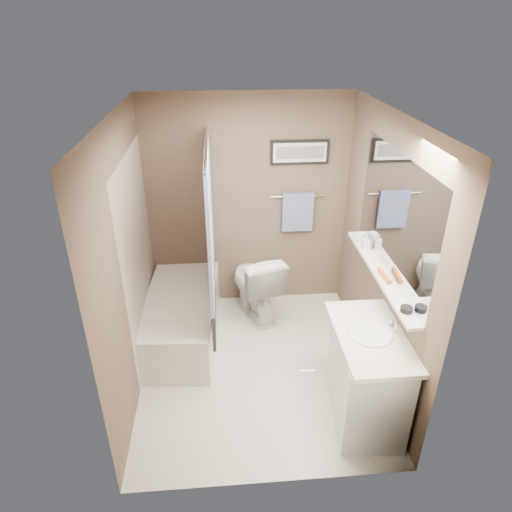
{
  "coord_description": "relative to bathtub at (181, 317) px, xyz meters",
  "views": [
    {
      "loc": [
        -0.3,
        -3.42,
        3.05
      ],
      "look_at": [
        0.0,
        0.15,
        1.15
      ],
      "focal_mm": 32.0,
      "sensor_mm": 36.0,
      "label": 1
    }
  ],
  "objects": [
    {
      "name": "ground",
      "position": [
        0.75,
        -0.54,
        -0.25
      ],
      "size": [
        2.5,
        2.5,
        0.0
      ],
      "primitive_type": "plane",
      "color": "silver",
      "rests_on": "ground"
    },
    {
      "name": "ceiling",
      "position": [
        0.75,
        -0.54,
        2.13
      ],
      "size": [
        2.2,
        2.5,
        0.04
      ],
      "primitive_type": "cube",
      "color": "silver",
      "rests_on": "wall_back"
    },
    {
      "name": "wall_back",
      "position": [
        0.75,
        0.69,
        0.95
      ],
      "size": [
        2.2,
        0.04,
        2.4
      ],
      "primitive_type": "cube",
      "color": "brown",
      "rests_on": "ground"
    },
    {
      "name": "wall_front",
      "position": [
        0.75,
        -1.77,
        0.95
      ],
      "size": [
        2.2,
        0.04,
        2.4
      ],
      "primitive_type": "cube",
      "color": "brown",
      "rests_on": "ground"
    },
    {
      "name": "wall_left",
      "position": [
        -0.33,
        -0.54,
        0.95
      ],
      "size": [
        0.04,
        2.5,
        2.4
      ],
      "primitive_type": "cube",
      "color": "brown",
      "rests_on": "ground"
    },
    {
      "name": "wall_right",
      "position": [
        1.83,
        -0.54,
        0.95
      ],
      "size": [
        0.04,
        2.5,
        2.4
      ],
      "primitive_type": "cube",
      "color": "brown",
      "rests_on": "ground"
    },
    {
      "name": "tile_surround",
      "position": [
        -0.34,
        -0.04,
        0.75
      ],
      "size": [
        0.02,
        1.55,
        2.0
      ],
      "primitive_type": "cube",
      "color": "beige",
      "rests_on": "wall_left"
    },
    {
      "name": "curtain_rod",
      "position": [
        0.35,
        -0.04,
        1.8
      ],
      "size": [
        0.02,
        1.55,
        0.02
      ],
      "primitive_type": "cylinder",
      "rotation": [
        1.57,
        0.0,
        0.0
      ],
      "color": "silver",
      "rests_on": "wall_left"
    },
    {
      "name": "curtain_upper",
      "position": [
        0.35,
        -0.04,
        1.15
      ],
      "size": [
        0.03,
        1.45,
        1.28
      ],
      "primitive_type": "cube",
      "color": "white",
      "rests_on": "curtain_rod"
    },
    {
      "name": "curtain_lower",
      "position": [
        0.35,
        -0.04,
        0.33
      ],
      "size": [
        0.03,
        1.45,
        0.36
      ],
      "primitive_type": "cube",
      "color": "#233241",
      "rests_on": "curtain_rod"
    },
    {
      "name": "mirror",
      "position": [
        1.84,
        -0.69,
        1.37
      ],
      "size": [
        0.02,
        1.6,
        1.0
      ],
      "primitive_type": "cube",
      "color": "silver",
      "rests_on": "wall_right"
    },
    {
      "name": "shelf",
      "position": [
        1.79,
        -0.69,
        0.85
      ],
      "size": [
        0.12,
        1.6,
        0.03
      ],
      "primitive_type": "cube",
      "color": "silver",
      "rests_on": "wall_right"
    },
    {
      "name": "towel_bar",
      "position": [
        1.3,
        0.67,
        1.05
      ],
      "size": [
        0.6,
        0.02,
        0.02
      ],
      "primitive_type": "cylinder",
      "rotation": [
        0.0,
        1.57,
        0.0
      ],
      "color": "silver",
      "rests_on": "wall_back"
    },
    {
      "name": "towel",
      "position": [
        1.3,
        0.65,
        0.87
      ],
      "size": [
        0.34,
        0.05,
        0.44
      ],
      "primitive_type": "cube",
      "color": "#9AAFE0",
      "rests_on": "towel_bar"
    },
    {
      "name": "art_frame",
      "position": [
        1.3,
        0.69,
        1.53
      ],
      "size": [
        0.62,
        0.02,
        0.26
      ],
      "primitive_type": "cube",
      "color": "black",
      "rests_on": "wall_back"
    },
    {
      "name": "art_mat",
      "position": [
        1.3,
        0.68,
        1.53
      ],
      "size": [
        0.56,
        0.0,
        0.2
      ],
      "primitive_type": "cube",
      "color": "white",
      "rests_on": "art_frame"
    },
    {
      "name": "art_image",
      "position": [
        1.3,
        0.67,
        1.53
      ],
      "size": [
        0.5,
        0.0,
        0.13
      ],
      "primitive_type": "cube",
      "color": "#595959",
      "rests_on": "art_mat"
    },
    {
      "name": "door",
      "position": [
        1.3,
        -1.78,
        0.75
      ],
      "size": [
        0.8,
        0.02,
        2.0
      ],
      "primitive_type": "cube",
      "color": "silver",
      "rests_on": "wall_front"
    },
    {
      "name": "door_handle",
      "position": [
        0.97,
        -1.73,
        0.75
      ],
      "size": [
        0.1,
        0.02,
        0.02
      ],
      "primitive_type": "cylinder",
      "rotation": [
        0.0,
        1.57,
        0.0
      ],
      "color": "silver",
      "rests_on": "door"
    },
    {
      "name": "bathtub",
      "position": [
        0.0,
        0.0,
        0.0
      ],
      "size": [
        0.8,
        1.54,
        0.5
      ],
      "primitive_type": "cube",
      "rotation": [
        0.0,
        0.0,
        -0.07
      ],
      "color": "white",
      "rests_on": "ground"
    },
    {
      "name": "tub_rim",
      "position": [
        -0.0,
        0.0,
        0.25
      ],
      "size": [
        0.56,
        1.36,
        0.02
      ],
      "primitive_type": "cube",
      "color": "silver",
      "rests_on": "bathtub"
    },
    {
      "name": "toilet",
      "position": [
        0.8,
        0.36,
        0.15
      ],
      "size": [
        0.66,
        0.88,
        0.8
      ],
      "primitive_type": "imported",
      "rotation": [
        0.0,
        0.0,
        3.44
      ],
      "color": "white",
      "rests_on": "ground"
    },
    {
      "name": "vanity",
      "position": [
        1.6,
        -1.19,
        0.15
      ],
      "size": [
        0.58,
        0.94,
        0.8
      ],
      "primitive_type": "cube",
      "rotation": [
        0.0,
        0.0,
        -0.09
      ],
      "color": "silver",
      "rests_on": "ground"
    },
    {
      "name": "countertop",
      "position": [
        1.59,
        -1.19,
        0.57
      ],
      "size": [
        0.54,
        0.96,
        0.04
      ],
      "primitive_type": "cube",
      "color": "silver",
      "rests_on": "vanity"
    },
    {
      "name": "sink_basin",
      "position": [
        1.58,
        -1.19,
        0.6
      ],
      "size": [
        0.34,
        0.34,
        0.01
      ],
      "primitive_type": "cylinder",
      "color": "white",
      "rests_on": "countertop"
    },
    {
      "name": "faucet_spout",
      "position": [
        1.78,
        -1.19,
        0.64
      ],
      "size": [
        0.02,
        0.02,
        0.1
      ],
      "primitive_type": "cylinder",
      "color": "white",
      "rests_on": "countertop"
    },
    {
      "name": "faucet_knob",
      "position": [
        1.78,
        -1.09,
        0.62
      ],
      "size": [
        0.05,
        0.05,
        0.05
      ],
      "primitive_type": "sphere",
      "color": "silver",
      "rests_on": "countertop"
    },
    {
      "name": "candle_bowl_near",
      "position": [
        1.79,
        -1.29,
        0.89
      ],
      "size": [
        0.09,
        0.09,
        0.04
      ],
      "primitive_type": "cylinder",
      "color": "black",
      "rests_on": "shelf"
    },
    {
      "name": "hair_brush_front",
      "position": [
        1.79,
        -0.8,
        0.89
      ],
      "size": [
        0.05,
        0.22,
        0.04
      ],
      "primitive_type": "cylinder",
      "rotation": [
        1.57,
        0.0,
        0.06
      ],
      "color": "#C1521B",
      "rests_on": "shelf"
    },
    {
      "name": "pink_comb",
      "position": [
        1.79,
        -0.5,
        0.87
      ],
      "size": [
        0.05,
        0.16,
        0.01
      ],
      "primitive_type": "cube",
      "rotation": [
        0.0,
        0.0,
        -0.14
      ],
      "color": "pink",
      "rests_on": "shelf"
    },
    {
      "name": "glass_jar",
      "position": [
        1.79,
        -0.13,
        0.92
      ],
      "size": [
        0.08,
        0.08,
        0.1
      ],
      "primitive_type": "cylinder",
      "color": "white",
      "rests_on": "shelf"
    },
    {
      "name": "soap_bottle",
      "position": [
        1.79,
        -0.27,
        0.94
      ],
      "size": [
        0.06,
        0.07,
        0.14
      ],
      "primitive_type": "imported",
      "rotation": [
        0.0,
        0.0,
        0.0
      ],
      "color": "#999999",
      "rests_on": "shelf"
    }
  ]
}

